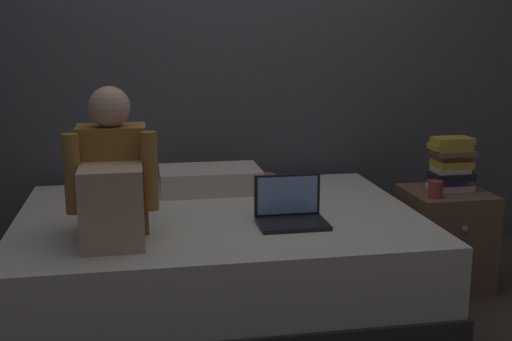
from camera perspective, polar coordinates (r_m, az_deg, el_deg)
The scene contains 10 objects.
ground_plane at distance 3.16m, azimuth 1.15°, elevation -14.38°, with size 8.00×8.00×0.00m, color #47382D.
wall_back at distance 4.01m, azimuth -2.25°, elevation 11.30°, with size 5.60×0.10×2.70m, color #4C4F54.
bed at distance 3.30m, azimuth -3.32°, elevation -8.23°, with size 2.00×1.50×0.53m.
nightstand at distance 3.80m, azimuth 16.35°, elevation -5.77°, with size 0.44×0.46×0.55m.
person_sitting at distance 2.84m, azimuth -12.64°, elevation -0.94°, with size 0.39×0.44×0.66m.
laptop at distance 3.02m, azimuth 3.07°, elevation -3.69°, with size 0.32×0.23×0.22m.
pillow at distance 3.63m, azimuth -4.12°, elevation -0.78°, with size 0.56×0.36×0.13m, color beige.
book_stack at distance 3.72m, azimuth 16.92°, elevation 0.52°, with size 0.23×0.17×0.30m.
mug at distance 3.55m, azimuth 15.64°, elevation -1.61°, with size 0.08×0.08×0.09m, color #933833.
clothes_pile at distance 3.68m, azimuth 1.42°, elevation -0.93°, with size 0.22×0.20×0.09m.
Camera 1 is at (-0.57, -2.77, 1.42)m, focal length 45.05 mm.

